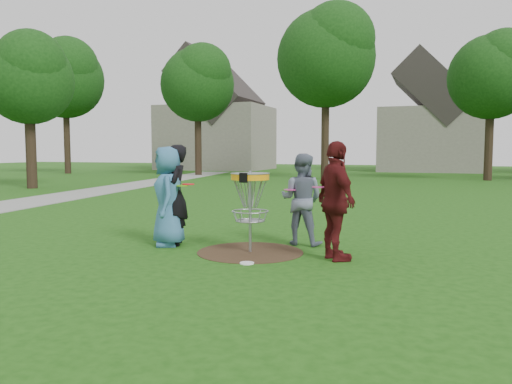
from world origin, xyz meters
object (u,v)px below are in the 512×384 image
(player_blue, at_px, (168,196))
(player_grey, at_px, (302,199))
(player_black, at_px, (175,195))
(disc_golf_basket, at_px, (250,192))
(player_maroon, at_px, (336,201))

(player_blue, relative_size, player_grey, 1.08)
(player_black, height_order, disc_golf_basket, player_black)
(player_grey, distance_m, player_maroon, 1.38)
(player_black, distance_m, disc_golf_basket, 1.53)
(player_blue, height_order, player_maroon, player_maroon)
(player_blue, distance_m, player_grey, 2.41)
(player_maroon, bearing_deg, disc_golf_basket, 48.73)
(player_maroon, height_order, disc_golf_basket, player_maroon)
(player_grey, relative_size, disc_golf_basket, 1.21)
(player_blue, height_order, disc_golf_basket, player_blue)
(player_blue, xyz_separation_m, player_grey, (2.24, 0.88, -0.06))
(player_black, xyz_separation_m, player_maroon, (2.98, -0.33, 0.02))
(player_maroon, bearing_deg, player_grey, 0.54)
(player_blue, relative_size, player_black, 0.98)
(disc_golf_basket, bearing_deg, player_blue, 176.82)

